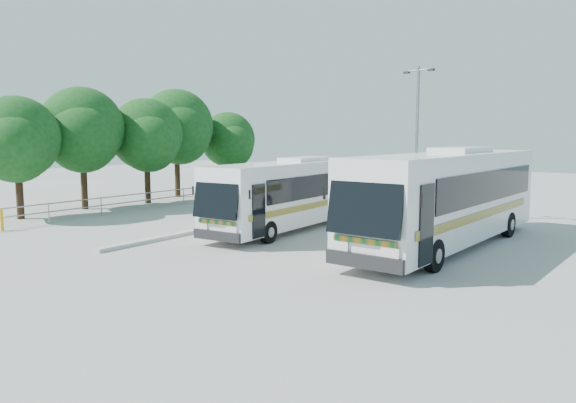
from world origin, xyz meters
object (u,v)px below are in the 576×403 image
Objects in this scene: tree_far_c at (147,135)px; tree_far_e at (229,140)px; coach_main at (294,192)px; lamppost at (417,136)px; bollard at (2,220)px; tree_far_d at (177,126)px; coach_adjacent at (449,196)px; tree_far_b at (83,129)px; tree_far_a at (17,138)px.

tree_far_c is 1.10× the size of tree_far_e.
coach_main is at bearing -11.67° from tree_far_c.
lamppost is 19.77m from bollard.
bollard is (2.93, -18.77, -3.40)m from tree_far_e.
tree_far_e is 17.44m from lamppost.
coach_adjacent is (21.08, -6.42, -2.86)m from tree_far_d.
coach_adjacent is (19.89, -2.72, -2.30)m from tree_far_c.
lamppost reaches higher than tree_far_c.
coach_adjacent is at bearing -28.16° from tree_far_e.
tree_far_b is 1.07× the size of tree_far_c.
coach_adjacent is 1.71× the size of lamppost.
tree_far_d is 0.66× the size of coach_main.
tree_far_e reaches higher than coach_main.
tree_far_c reaches higher than coach_adjacent.
tree_far_c is at bearing -72.17° from tree_far_d.
tree_far_d is (-1.19, 3.70, 0.56)m from tree_far_c.
tree_far_e is at bearing 88.17° from tree_far_b.
tree_far_e reaches higher than coach_adjacent.
lamppost is at bearing 57.11° from coach_main.
bollard is (3.32, -6.67, -4.08)m from tree_far_b.
tree_far_a is 0.82× the size of lamppost.
tree_far_d is (-0.89, 11.80, 0.74)m from tree_far_a.
bollard is at bearing -63.55° from tree_far_b.
bollard is at bearing -81.13° from tree_far_e.
tree_far_a is at bearing -162.20° from coach_adjacent.
bollard is at bearing -42.14° from tree_far_a.
coach_main is at bearing 22.80° from tree_far_a.
bollard is (-17.46, -7.85, -1.46)m from coach_adjacent.
tree_far_a is 11.86m from tree_far_d.
coach_main is at bearing -103.02° from lamppost.
tree_far_a is 6.33× the size of bollard.
tree_far_b is 0.63× the size of coach_main.
tree_far_d is 17.39m from lamppost.
tree_far_d reaches higher than bollard.
lamppost is at bearing 125.15° from coach_adjacent.
tree_far_c is 11.48m from bollard.
lamppost is at bearing 34.30° from tree_far_a.
tree_far_c reaches higher than tree_far_a.
coach_adjacent is (20.39, -10.92, -1.93)m from tree_far_e.
bollard is at bearing -144.29° from coach_main.
tree_far_a is 14.33m from coach_main.
lamppost is at bearing 11.00° from tree_far_c.
tree_far_a is at bearing -159.13° from coach_main.
coach_adjacent is at bearing -7.78° from tree_far_c.
tree_far_a is 0.48× the size of coach_adjacent.
coach_main is at bearing -24.46° from tree_far_d.
lamppost is at bearing -1.83° from tree_far_d.
lamppost reaches higher than coach_main.
coach_main is 7.17m from coach_adjacent.
tree_far_b reaches higher than coach_main.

